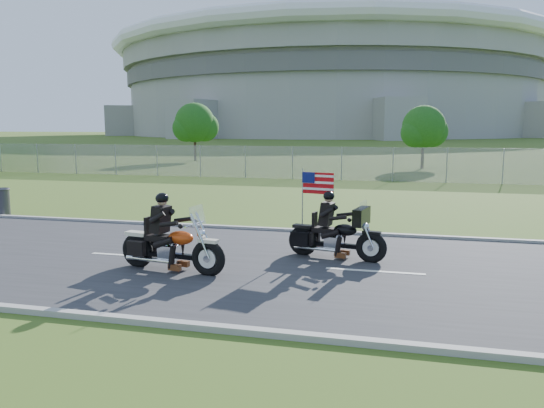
# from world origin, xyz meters

# --- Properties ---
(ground) EXTENTS (420.00, 420.00, 0.00)m
(ground) POSITION_xyz_m (0.00, 0.00, 0.00)
(ground) COLOR #354B17
(ground) RESTS_ON ground
(road) EXTENTS (120.00, 8.00, 0.04)m
(road) POSITION_xyz_m (0.00, 0.00, 0.02)
(road) COLOR #28282B
(road) RESTS_ON ground
(curb_north) EXTENTS (120.00, 0.18, 0.12)m
(curb_north) POSITION_xyz_m (0.00, 4.05, 0.05)
(curb_north) COLOR #9E9B93
(curb_north) RESTS_ON ground
(curb_south) EXTENTS (120.00, 0.18, 0.12)m
(curb_south) POSITION_xyz_m (0.00, -4.05, 0.05)
(curb_south) COLOR #9E9B93
(curb_south) RESTS_ON ground
(fence) EXTENTS (60.00, 0.03, 2.00)m
(fence) POSITION_xyz_m (-5.00, 20.00, 1.00)
(fence) COLOR gray
(fence) RESTS_ON ground
(stadium) EXTENTS (140.40, 140.40, 29.20)m
(stadium) POSITION_xyz_m (-20.00, 170.00, 15.58)
(stadium) COLOR #A3A099
(stadium) RESTS_ON ground
(tree_fence_near) EXTENTS (3.52, 3.28, 4.75)m
(tree_fence_near) POSITION_xyz_m (6.04, 30.04, 2.97)
(tree_fence_near) COLOR #382316
(tree_fence_near) RESTS_ON ground
(tree_fence_mid) EXTENTS (3.96, 3.69, 5.30)m
(tree_fence_mid) POSITION_xyz_m (-13.95, 34.04, 3.30)
(tree_fence_mid) COLOR #382316
(tree_fence_mid) RESTS_ON ground
(motorcycle_lead) EXTENTS (2.69, 0.92, 1.81)m
(motorcycle_lead) POSITION_xyz_m (-0.49, -0.99, 0.57)
(motorcycle_lead) COLOR black
(motorcycle_lead) RESTS_ON ground
(motorcycle_follow) EXTENTS (2.51, 1.03, 2.11)m
(motorcycle_follow) POSITION_xyz_m (2.99, 1.00, 0.58)
(motorcycle_follow) COLOR black
(motorcycle_follow) RESTS_ON ground
(trash_can) EXTENTS (0.74, 0.74, 0.98)m
(trash_can) POSITION_xyz_m (-9.59, 4.40, 0.49)
(trash_can) COLOR #37373C
(trash_can) RESTS_ON ground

